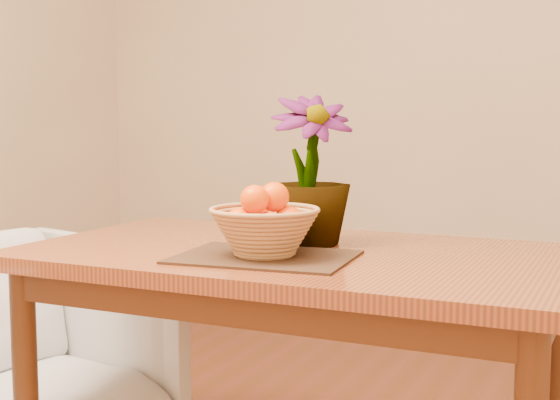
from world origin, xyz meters
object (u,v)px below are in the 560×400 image
at_px(potted_plant, 309,170).
at_px(armchair, 10,351).
at_px(wicker_basket, 265,234).
at_px(table, 297,283).

bearing_deg(potted_plant, armchair, 152.12).
bearing_deg(wicker_basket, potted_plant, 86.19).
distance_m(wicker_basket, potted_plant, 0.28).
distance_m(wicker_basket, armchair, 0.97).
height_order(table, wicker_basket, wicker_basket).
relative_size(wicker_basket, potted_plant, 0.67).
height_order(table, potted_plant, potted_plant).
height_order(wicker_basket, potted_plant, potted_plant).
xyz_separation_m(wicker_basket, potted_plant, (0.02, 0.24, 0.14)).
bearing_deg(armchair, potted_plant, -63.87).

